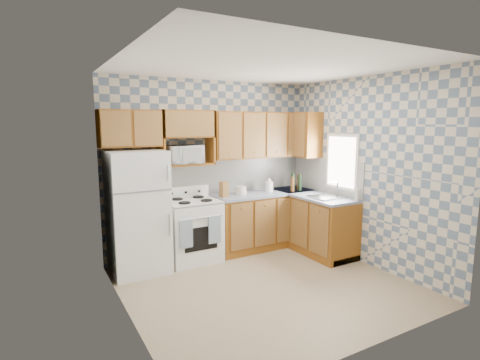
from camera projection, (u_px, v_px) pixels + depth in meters
name	position (u px, v px, depth m)	size (l,w,h in m)	color
floor	(266.00, 285.00, 4.77)	(3.40, 3.40, 0.00)	#90785F
back_wall	(211.00, 167.00, 5.95)	(3.40, 0.02, 2.70)	slate
right_wall	(365.00, 171.00, 5.40)	(0.02, 3.20, 2.70)	slate
backsplash_back	(233.00, 175.00, 6.15)	(2.60, 0.01, 0.56)	silver
backsplash_right	(326.00, 175.00, 6.11)	(0.01, 1.60, 0.56)	silver
refrigerator	(138.00, 212.00, 5.10)	(0.75, 0.70, 1.68)	white
stove_body	(192.00, 231.00, 5.57)	(0.76, 0.65, 0.90)	white
cooktop	(192.00, 201.00, 5.50)	(0.76, 0.65, 0.03)	silver
backguard	(185.00, 192.00, 5.73)	(0.76, 0.08, 0.17)	white
dish_towel_left	(186.00, 234.00, 5.15)	(0.19, 0.03, 0.40)	navy
dish_towel_right	(215.00, 230.00, 5.36)	(0.19, 0.03, 0.40)	navy
base_cabinets_back	(264.00, 220.00, 6.23)	(1.75, 0.60, 0.88)	brown
base_cabinets_right	(311.00, 223.00, 6.08)	(0.60, 1.60, 0.88)	brown
countertop_back	(265.00, 193.00, 6.15)	(1.77, 0.63, 0.04)	slate
countertop_right	(311.00, 195.00, 6.01)	(0.63, 1.60, 0.04)	slate
upper_cabinets_back	(260.00, 135.00, 6.13)	(1.75, 0.33, 0.74)	brown
upper_cabinets_fridge	(130.00, 128.00, 5.08)	(0.82, 0.33, 0.50)	brown
upper_cabinets_right	(302.00, 135.00, 6.32)	(0.33, 0.70, 0.74)	brown
microwave_shelf	(187.00, 164.00, 5.56)	(0.80, 0.33, 0.03)	brown
microwave	(185.00, 154.00, 5.49)	(0.49, 0.33, 0.27)	white
sink	(327.00, 197.00, 5.70)	(0.48, 0.40, 0.03)	#B7B7BC
window	(342.00, 162.00, 5.76)	(0.02, 0.66, 0.86)	silver
bottle_0	(293.00, 182.00, 6.27)	(0.06, 0.06, 0.28)	black
bottle_1	(300.00, 183.00, 6.27)	(0.06, 0.06, 0.26)	black
bottle_2	(298.00, 182.00, 6.38)	(0.06, 0.06, 0.25)	#543014
bottle_3	(292.00, 185.00, 6.17)	(0.06, 0.06, 0.23)	#543014
knife_block	(224.00, 189.00, 5.72)	(0.11, 0.11, 0.24)	brown
electric_kettle	(269.00, 186.00, 6.19)	(0.13, 0.13, 0.17)	white
food_containers	(241.00, 190.00, 5.95)	(0.19, 0.19, 0.13)	beige
soap_bottle	(357.00, 195.00, 5.46)	(0.06, 0.06, 0.17)	beige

